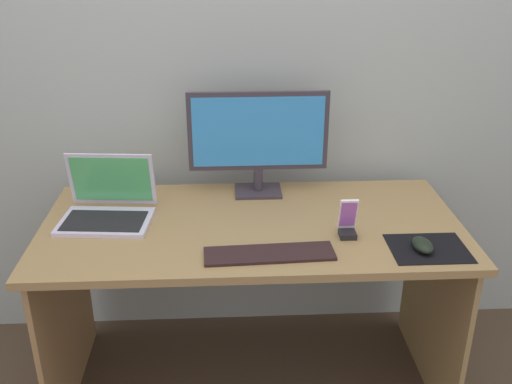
{
  "coord_description": "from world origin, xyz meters",
  "views": [
    {
      "loc": [
        -0.08,
        -1.83,
        1.66
      ],
      "look_at": [
        0.01,
        -0.02,
        0.84
      ],
      "focal_mm": 41.0,
      "sensor_mm": 36.0,
      "label": 1
    }
  ],
  "objects_px": {
    "mouse": "(423,245)",
    "monitor": "(258,138)",
    "keyboard_external": "(269,254)",
    "phone_in_dock": "(348,223)",
    "laptop": "(107,207)"
  },
  "relations": [
    {
      "from": "mouse",
      "to": "monitor",
      "type": "bearing_deg",
      "value": 130.57
    },
    {
      "from": "keyboard_external",
      "to": "phone_in_dock",
      "type": "bearing_deg",
      "value": 20.32
    },
    {
      "from": "mouse",
      "to": "phone_in_dock",
      "type": "bearing_deg",
      "value": 147.53
    },
    {
      "from": "laptop",
      "to": "monitor",
      "type": "bearing_deg",
      "value": 20.07
    },
    {
      "from": "keyboard_external",
      "to": "mouse",
      "type": "height_order",
      "value": "mouse"
    },
    {
      "from": "mouse",
      "to": "phone_in_dock",
      "type": "relative_size",
      "value": 0.73
    },
    {
      "from": "monitor",
      "to": "phone_in_dock",
      "type": "height_order",
      "value": "monitor"
    },
    {
      "from": "laptop",
      "to": "mouse",
      "type": "bearing_deg",
      "value": -15.08
    },
    {
      "from": "laptop",
      "to": "phone_in_dock",
      "type": "height_order",
      "value": "laptop"
    },
    {
      "from": "laptop",
      "to": "mouse",
      "type": "relative_size",
      "value": 3.34
    },
    {
      "from": "monitor",
      "to": "mouse",
      "type": "height_order",
      "value": "monitor"
    },
    {
      "from": "keyboard_external",
      "to": "laptop",
      "type": "bearing_deg",
      "value": 150.15
    },
    {
      "from": "laptop",
      "to": "mouse",
      "type": "xyz_separation_m",
      "value": [
        1.05,
        -0.28,
        -0.02
      ]
    },
    {
      "from": "monitor",
      "to": "laptop",
      "type": "height_order",
      "value": "monitor"
    },
    {
      "from": "monitor",
      "to": "phone_in_dock",
      "type": "relative_size",
      "value": 3.86
    }
  ]
}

